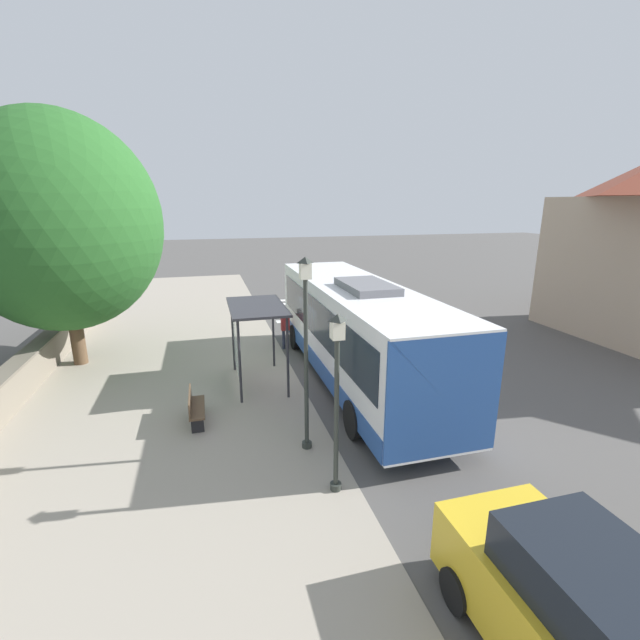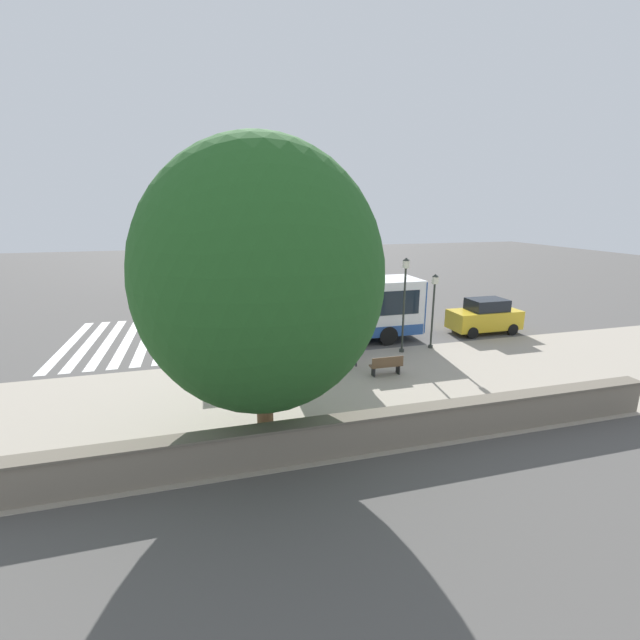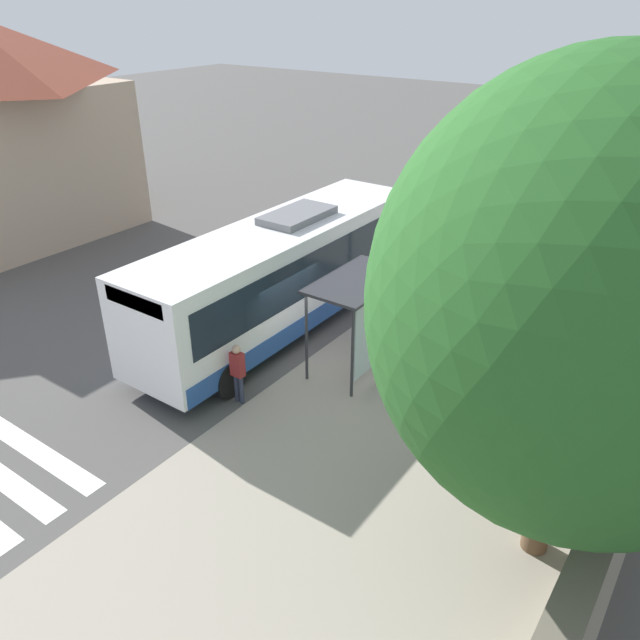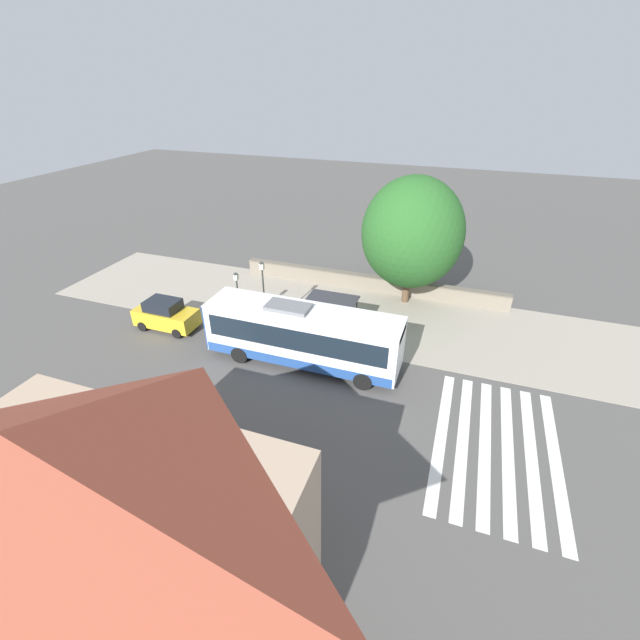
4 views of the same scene
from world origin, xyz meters
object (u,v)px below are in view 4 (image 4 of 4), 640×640
bench (310,309)px  bus (302,334)px  parked_car_behind_bus (166,315)px  street_lamp_near (264,291)px  shade_tree (412,233)px  bus_shelter (333,304)px  street_lamp_far (238,295)px  pedestrian (377,345)px

bench → bus: bearing=16.6°
bench → parked_car_behind_bus: bearing=-60.3°
street_lamp_near → parked_car_behind_bus: (1.96, -6.08, -1.81)m
bus → shade_tree: shade_tree is taller
bus_shelter → bench: (-1.86, -2.24, -1.73)m
bus → street_lamp_near: (-2.52, -3.53, 0.94)m
street_lamp_far → bus_shelter: bearing=99.3°
parked_car_behind_bus → street_lamp_near: bearing=107.9°
street_lamp_far → shade_tree: 12.13m
street_lamp_near → shade_tree: size_ratio=0.53×
street_lamp_near → parked_car_behind_bus: street_lamp_near is taller
bench → street_lamp_near: size_ratio=0.30×
bench → street_lamp_far: street_lamp_far is taller
street_lamp_far → shade_tree: size_ratio=0.43×
bus → street_lamp_near: street_lamp_near is taller
parked_car_behind_bus → pedestrian: bearing=94.5°
pedestrian → shade_tree: bearing=177.5°
shade_tree → bench: bearing=-54.0°
bench → street_lamp_far: bearing=-52.5°
street_lamp_near → parked_car_behind_bus: size_ratio=1.18×
bench → parked_car_behind_bus: size_ratio=0.36×
bench → street_lamp_far: (2.84, -3.71, 1.81)m
bus → bench: 5.55m
pedestrian → parked_car_behind_bus: parked_car_behind_bus is taller
bus → parked_car_behind_bus: bearing=-93.3°
pedestrian → shade_tree: 8.76m
bus_shelter → shade_tree: shade_tree is taller
pedestrian → bus: bearing=-67.2°
bus_shelter → bus: bearing=-12.0°
bus_shelter → street_lamp_far: size_ratio=0.79×
bus → street_lamp_far: 5.75m
pedestrian → shade_tree: (-7.71, 0.33, 4.14)m
street_lamp_near → shade_tree: bearing=131.3°
street_lamp_near → bus: bearing=54.4°
street_lamp_far → shade_tree: shade_tree is taller
bus_shelter → parked_car_behind_bus: 10.74m
bus_shelter → bench: bearing=-129.8°
bus → street_lamp_near: size_ratio=2.32×
street_lamp_far → parked_car_behind_bus: street_lamp_far is taller
street_lamp_near → street_lamp_far: size_ratio=1.23×
pedestrian → street_lamp_near: bearing=-96.8°
bench → parked_car_behind_bus: 9.31m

